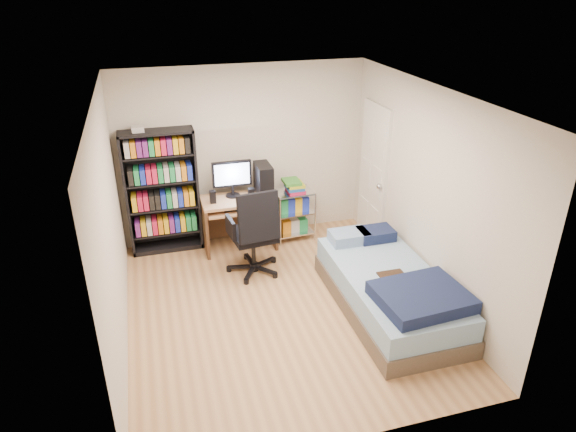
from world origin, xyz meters
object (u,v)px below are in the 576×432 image
object	(u,v)px
media_shelf	(162,191)
computer_desk	(244,201)
bed	(390,290)
office_chair	(255,247)

from	to	relation	value
media_shelf	computer_desk	world-z (taller)	media_shelf
media_shelf	bed	xyz separation A→B (m)	(2.37, -2.23, -0.62)
media_shelf	computer_desk	bearing A→B (deg)	-9.68
computer_desk	bed	xyz separation A→B (m)	(1.28, -2.05, -0.41)
office_chair	computer_desk	bearing A→B (deg)	80.69
media_shelf	office_chair	xyz separation A→B (m)	(1.05, -0.99, -0.51)
office_chair	bed	world-z (taller)	office_chair
office_chair	bed	xyz separation A→B (m)	(1.32, -1.24, -0.11)
computer_desk	bed	world-z (taller)	computer_desk
bed	computer_desk	bearing A→B (deg)	121.97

